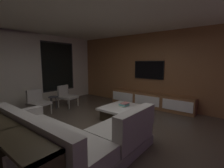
# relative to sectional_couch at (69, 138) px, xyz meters

# --- Properties ---
(floor) EXTENTS (9.20, 9.20, 0.00)m
(floor) POSITION_rel_sectional_couch_xyz_m (0.90, 0.12, -0.29)
(floor) COLOR #473D33
(back_wall_with_window) EXTENTS (6.60, 0.30, 2.70)m
(back_wall_with_window) POSITION_rel_sectional_couch_xyz_m (0.84, 3.73, 1.05)
(back_wall_with_window) COLOR beige
(back_wall_with_window) RESTS_ON floor
(media_wall) EXTENTS (0.12, 7.80, 2.70)m
(media_wall) POSITION_rel_sectional_couch_xyz_m (3.96, 0.12, 1.06)
(media_wall) COLOR brown
(media_wall) RESTS_ON floor
(ceiling) EXTENTS (8.20, 8.20, 0.00)m
(ceiling) POSITION_rel_sectional_couch_xyz_m (0.90, 0.12, 2.41)
(ceiling) COLOR beige
(sectional_couch) EXTENTS (1.98, 2.50, 0.82)m
(sectional_couch) POSITION_rel_sectional_couch_xyz_m (0.00, 0.00, 0.00)
(sectional_couch) COLOR gray
(sectional_couch) RESTS_ON floor
(coffee_table) EXTENTS (1.16, 1.16, 0.36)m
(coffee_table) POSITION_rel_sectional_couch_xyz_m (2.06, 0.22, -0.10)
(coffee_table) COLOR #31291A
(coffee_table) RESTS_ON floor
(book_stack_on_coffee_table) EXTENTS (0.29, 0.22, 0.10)m
(book_stack_on_coffee_table) POSITION_rel_sectional_couch_xyz_m (2.12, 0.27, 0.12)
(book_stack_on_coffee_table) COLOR #AAAF9B
(book_stack_on_coffee_table) RESTS_ON coffee_table
(accent_chair_near_window) EXTENTS (0.64, 0.66, 0.78)m
(accent_chair_near_window) POSITION_rel_sectional_couch_xyz_m (1.83, 2.66, 0.14)
(accent_chair_near_window) COLOR #B2ADA0
(accent_chair_near_window) RESTS_ON floor
(accent_chair_by_curtain) EXTENTS (0.60, 0.62, 0.78)m
(accent_chair_by_curtain) POSITION_rel_sectional_couch_xyz_m (0.72, 2.61, 0.14)
(accent_chair_by_curtain) COLOR #B2ADA0
(accent_chair_by_curtain) RESTS_ON floor
(side_stool) EXTENTS (0.32, 0.32, 0.46)m
(side_stool) POSITION_rel_sectional_couch_xyz_m (1.30, 2.68, 0.08)
(side_stool) COLOR #333338
(side_stool) RESTS_ON floor
(media_console) EXTENTS (0.46, 3.10, 0.52)m
(media_console) POSITION_rel_sectional_couch_xyz_m (3.67, 0.17, -0.04)
(media_console) COLOR brown
(media_console) RESTS_ON floor
(mounted_tv) EXTENTS (0.05, 1.15, 0.66)m
(mounted_tv) POSITION_rel_sectional_couch_xyz_m (3.85, 0.37, 1.06)
(mounted_tv) COLOR black
(console_table_behind_couch) EXTENTS (0.40, 2.10, 0.74)m
(console_table_behind_couch) POSITION_rel_sectional_couch_xyz_m (-0.91, 0.13, 0.13)
(console_table_behind_couch) COLOR #31291A
(console_table_behind_couch) RESTS_ON floor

